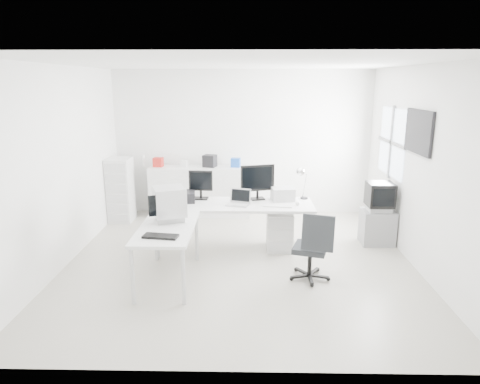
{
  "coord_description": "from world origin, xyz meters",
  "views": [
    {
      "loc": [
        0.12,
        -5.86,
        2.57
      ],
      "look_at": [
        0.0,
        0.2,
        1.0
      ],
      "focal_mm": 32.0,
      "sensor_mm": 36.0,
      "label": 1
    }
  ],
  "objects_px": {
    "lcd_monitor_large": "(258,182)",
    "crt_tv": "(380,197)",
    "main_desk": "(235,226)",
    "drawer_pedestal": "(279,230)",
    "crt_monitor": "(169,204)",
    "inkjet_printer": "(181,197)",
    "tv_cabinet": "(377,227)",
    "side_desk": "(168,253)",
    "sideboard": "(200,191)",
    "lcd_monitor_small": "(201,185)",
    "laptop": "(238,198)",
    "office_chair": "(310,245)",
    "laser_printer": "(283,194)",
    "filing_cabinet": "(121,190)"
  },
  "relations": [
    {
      "from": "main_desk",
      "to": "drawer_pedestal",
      "type": "height_order",
      "value": "main_desk"
    },
    {
      "from": "tv_cabinet",
      "to": "crt_tv",
      "type": "distance_m",
      "value": 0.5
    },
    {
      "from": "drawer_pedestal",
      "to": "inkjet_printer",
      "type": "xyz_separation_m",
      "value": [
        -1.55,
        0.05,
        0.53
      ]
    },
    {
      "from": "filing_cabinet",
      "to": "laptop",
      "type": "bearing_deg",
      "value": -33.96
    },
    {
      "from": "main_desk",
      "to": "laptop",
      "type": "distance_m",
      "value": 0.51
    },
    {
      "from": "side_desk",
      "to": "laser_printer",
      "type": "height_order",
      "value": "laser_printer"
    },
    {
      "from": "crt_monitor",
      "to": "lcd_monitor_small",
      "type": "bearing_deg",
      "value": 54.76
    },
    {
      "from": "lcd_monitor_small",
      "to": "crt_tv",
      "type": "distance_m",
      "value": 2.86
    },
    {
      "from": "laser_printer",
      "to": "office_chair",
      "type": "bearing_deg",
      "value": -84.85
    },
    {
      "from": "crt_tv",
      "to": "office_chair",
      "type": "bearing_deg",
      "value": -134.09
    },
    {
      "from": "main_desk",
      "to": "office_chair",
      "type": "distance_m",
      "value": 1.45
    },
    {
      "from": "side_desk",
      "to": "tv_cabinet",
      "type": "distance_m",
      "value": 3.45
    },
    {
      "from": "main_desk",
      "to": "inkjet_printer",
      "type": "bearing_deg",
      "value": 173.29
    },
    {
      "from": "side_desk",
      "to": "sideboard",
      "type": "relative_size",
      "value": 0.72
    },
    {
      "from": "crt_monitor",
      "to": "crt_tv",
      "type": "height_order",
      "value": "crt_monitor"
    },
    {
      "from": "crt_monitor",
      "to": "tv_cabinet",
      "type": "xyz_separation_m",
      "value": [
        3.15,
        1.14,
        -0.7
      ]
    },
    {
      "from": "main_desk",
      "to": "sideboard",
      "type": "xyz_separation_m",
      "value": [
        -0.74,
        1.78,
        0.11
      ]
    },
    {
      "from": "side_desk",
      "to": "crt_monitor",
      "type": "distance_m",
      "value": 0.65
    },
    {
      "from": "side_desk",
      "to": "filing_cabinet",
      "type": "xyz_separation_m",
      "value": [
        -1.35,
        2.51,
        0.22
      ]
    },
    {
      "from": "side_desk",
      "to": "office_chair",
      "type": "distance_m",
      "value": 1.88
    },
    {
      "from": "lcd_monitor_small",
      "to": "laptop",
      "type": "height_order",
      "value": "lcd_monitor_small"
    },
    {
      "from": "main_desk",
      "to": "laser_printer",
      "type": "bearing_deg",
      "value": 16.35
    },
    {
      "from": "tv_cabinet",
      "to": "crt_tv",
      "type": "bearing_deg",
      "value": 0.0
    },
    {
      "from": "laptop",
      "to": "crt_monitor",
      "type": "height_order",
      "value": "crt_monitor"
    },
    {
      "from": "office_chair",
      "to": "crt_monitor",
      "type": "bearing_deg",
      "value": -167.87
    },
    {
      "from": "laser_printer",
      "to": "tv_cabinet",
      "type": "height_order",
      "value": "laser_printer"
    },
    {
      "from": "lcd_monitor_small",
      "to": "side_desk",
      "type": "bearing_deg",
      "value": -98.3
    },
    {
      "from": "main_desk",
      "to": "tv_cabinet",
      "type": "relative_size",
      "value": 4.29
    },
    {
      "from": "inkjet_printer",
      "to": "office_chair",
      "type": "bearing_deg",
      "value": -37.25
    },
    {
      "from": "laptop",
      "to": "crt_monitor",
      "type": "distance_m",
      "value": 1.18
    },
    {
      "from": "inkjet_printer",
      "to": "side_desk",
      "type": "bearing_deg",
      "value": -96.43
    },
    {
      "from": "main_desk",
      "to": "lcd_monitor_large",
      "type": "height_order",
      "value": "lcd_monitor_large"
    },
    {
      "from": "inkjet_printer",
      "to": "laptop",
      "type": "height_order",
      "value": "laptop"
    },
    {
      "from": "drawer_pedestal",
      "to": "sideboard",
      "type": "bearing_deg",
      "value": 129.83
    },
    {
      "from": "crt_monitor",
      "to": "filing_cabinet",
      "type": "distance_m",
      "value": 2.66
    },
    {
      "from": "inkjet_printer",
      "to": "office_chair",
      "type": "relative_size",
      "value": 0.46
    },
    {
      "from": "crt_tv",
      "to": "tv_cabinet",
      "type": "bearing_deg",
      "value": 0.0
    },
    {
      "from": "main_desk",
      "to": "lcd_monitor_small",
      "type": "distance_m",
      "value": 0.86
    },
    {
      "from": "laptop",
      "to": "laser_printer",
      "type": "xyz_separation_m",
      "value": [
        0.7,
        0.32,
        -0.02
      ]
    },
    {
      "from": "main_desk",
      "to": "side_desk",
      "type": "height_order",
      "value": "same"
    },
    {
      "from": "lcd_monitor_small",
      "to": "crt_monitor",
      "type": "xyz_separation_m",
      "value": [
        -0.3,
        -1.1,
        -0.01
      ]
    },
    {
      "from": "crt_monitor",
      "to": "crt_tv",
      "type": "xyz_separation_m",
      "value": [
        3.15,
        1.14,
        -0.2
      ]
    },
    {
      "from": "side_desk",
      "to": "drawer_pedestal",
      "type": "xyz_separation_m",
      "value": [
        1.55,
        1.15,
        -0.08
      ]
    },
    {
      "from": "tv_cabinet",
      "to": "crt_monitor",
      "type": "bearing_deg",
      "value": -160.06
    },
    {
      "from": "lcd_monitor_large",
      "to": "crt_tv",
      "type": "bearing_deg",
      "value": -15.38
    },
    {
      "from": "main_desk",
      "to": "filing_cabinet",
      "type": "bearing_deg",
      "value": 147.24
    },
    {
      "from": "inkjet_printer",
      "to": "laser_printer",
      "type": "relative_size",
      "value": 1.26
    },
    {
      "from": "office_chair",
      "to": "lcd_monitor_large",
      "type": "bearing_deg",
      "value": 135.46
    },
    {
      "from": "laptop",
      "to": "office_chair",
      "type": "distance_m",
      "value": 1.4
    },
    {
      "from": "office_chair",
      "to": "crt_tv",
      "type": "xyz_separation_m",
      "value": [
        1.27,
        1.32,
        0.31
      ]
    }
  ]
}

